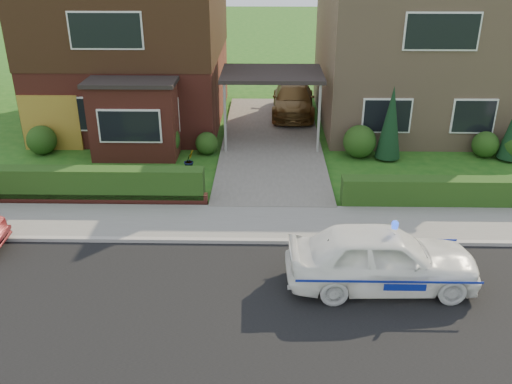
{
  "coord_description": "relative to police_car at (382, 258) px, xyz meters",
  "views": [
    {
      "loc": [
        -0.21,
        -9.28,
        7.21
      ],
      "look_at": [
        -0.46,
        3.5,
        1.28
      ],
      "focal_mm": 38.0,
      "sensor_mm": 36.0,
      "label": 1
    }
  ],
  "objects": [
    {
      "name": "potted_plant_b",
      "position": [
        -5.25,
        6.77,
        -0.36
      ],
      "size": [
        0.51,
        0.49,
        0.74
      ],
      "primitive_type": "imported",
      "rotation": [
        0.0,
        0.0,
        1.05
      ],
      "color": "gray",
      "rests_on": "ground"
    },
    {
      "name": "potted_plant_a",
      "position": [
        -9.28,
        4.81,
        -0.3
      ],
      "size": [
        0.52,
        0.42,
        0.86
      ],
      "primitive_type": "imported",
      "rotation": [
        0.0,
        0.0,
        0.28
      ],
      "color": "gray",
      "rests_on": "ground"
    },
    {
      "name": "kerb",
      "position": [
        -2.42,
        1.85,
        -0.67
      ],
      "size": [
        60.0,
        0.16,
        0.12
      ],
      "primitive_type": "cube",
      "color": "#9E9993",
      "rests_on": "ground"
    },
    {
      "name": "hedge_left",
      "position": [
        -8.22,
        4.25,
        -0.73
      ],
      "size": [
        7.5,
        0.55,
        0.9
      ],
      "primitive_type": "cube",
      "color": "#143711",
      "rests_on": "ground"
    },
    {
      "name": "shrub_left_mid",
      "position": [
        -6.42,
        8.1,
        -0.07
      ],
      "size": [
        1.32,
        1.32,
        1.32
      ],
      "primitive_type": "sphere",
      "color": "#143711",
      "rests_on": "ground"
    },
    {
      "name": "shrub_right_mid",
      "position": [
        5.38,
        8.3,
        -0.25
      ],
      "size": [
        0.96,
        0.96,
        0.96
      ],
      "primitive_type": "sphere",
      "color": "#143711",
      "rests_on": "ground"
    },
    {
      "name": "house_left",
      "position": [
        -8.2,
        12.7,
        3.08
      ],
      "size": [
        7.5,
        9.53,
        7.25
      ],
      "color": "maroon",
      "rests_on": "ground"
    },
    {
      "name": "police_car",
      "position": [
        0.0,
        0.0,
        0.0
      ],
      "size": [
        3.95,
        4.34,
        1.63
      ],
      "rotation": [
        0.0,
        0.0,
        1.6
      ],
      "color": "white",
      "rests_on": "ground"
    },
    {
      "name": "shrub_left_near",
      "position": [
        -4.82,
        8.4,
        -0.31
      ],
      "size": [
        0.84,
        0.84,
        0.84
      ],
      "primitive_type": "sphere",
      "color": "#143711",
      "rests_on": "ground"
    },
    {
      "name": "potted_plant_c",
      "position": [
        -4.92,
        4.8,
        -0.31
      ],
      "size": [
        0.51,
        0.51,
        0.85
      ],
      "primitive_type": "imported",
      "rotation": [
        0.0,
        0.0,
        1.5
      ],
      "color": "gray",
      "rests_on": "ground"
    },
    {
      "name": "ground",
      "position": [
        -2.42,
        -1.2,
        -0.73
      ],
      "size": [
        120.0,
        120.0,
        0.0
      ],
      "primitive_type": "plane",
      "color": "#1C5215",
      "rests_on": "ground"
    },
    {
      "name": "hedge_right",
      "position": [
        3.38,
        4.15,
        -0.73
      ],
      "size": [
        7.5,
        0.55,
        0.8
      ],
      "primitive_type": "cube",
      "color": "#143711",
      "rests_on": "ground"
    },
    {
      "name": "shrub_right_near",
      "position": [
        0.78,
        8.2,
        -0.13
      ],
      "size": [
        1.2,
        1.2,
        1.2
      ],
      "primitive_type": "sphere",
      "color": "#143711",
      "rests_on": "ground"
    },
    {
      "name": "sidewalk",
      "position": [
        -2.42,
        2.9,
        -0.68
      ],
      "size": [
        60.0,
        2.0,
        0.1
      ],
      "primitive_type": "cube",
      "color": "slate",
      "rests_on": "ground"
    },
    {
      "name": "driveway_car",
      "position": [
        -1.42,
        13.3,
        0.04
      ],
      "size": [
        2.02,
        4.58,
        1.31
      ],
      "primitive_type": "imported",
      "rotation": [
        0.0,
        0.0,
        -0.04
      ],
      "color": "brown",
      "rests_on": "driveway"
    },
    {
      "name": "road",
      "position": [
        -2.42,
        -1.2,
        -0.73
      ],
      "size": [
        60.0,
        6.0,
        0.02
      ],
      "primitive_type": "cube",
      "color": "black",
      "rests_on": "ground"
    },
    {
      "name": "carport_link",
      "position": [
        -2.42,
        9.75,
        1.92
      ],
      "size": [
        3.8,
        3.0,
        2.77
      ],
      "color": "black",
      "rests_on": "ground"
    },
    {
      "name": "dwarf_wall",
      "position": [
        -8.22,
        4.1,
        -0.55
      ],
      "size": [
        7.7,
        0.25,
        0.36
      ],
      "primitive_type": "cube",
      "color": "maroon",
      "rests_on": "ground"
    },
    {
      "name": "conifer_a",
      "position": [
        1.78,
        8.0,
        0.57
      ],
      "size": [
        0.9,
        0.9,
        2.6
      ],
      "primitive_type": "cone",
      "color": "black",
      "rests_on": "ground"
    },
    {
      "name": "shrub_left_far",
      "position": [
        -10.92,
        8.3,
        -0.19
      ],
      "size": [
        1.08,
        1.08,
        1.08
      ],
      "primitive_type": "sphere",
      "color": "#143711",
      "rests_on": "ground"
    },
    {
      "name": "house_right",
      "position": [
        3.38,
        12.79,
        2.93
      ],
      "size": [
        7.5,
        8.06,
        7.25
      ],
      "color": "#A18063",
      "rests_on": "ground"
    },
    {
      "name": "driveway",
      "position": [
        -2.42,
        9.8,
        -0.67
      ],
      "size": [
        3.8,
        12.0,
        0.12
      ],
      "primitive_type": "cube",
      "color": "#666059",
      "rests_on": "ground"
    },
    {
      "name": "garage_door",
      "position": [
        -10.67,
        8.76,
        0.32
      ],
      "size": [
        2.2,
        0.1,
        2.1
      ],
      "primitive_type": "cube",
      "color": "olive",
      "rests_on": "ground"
    }
  ]
}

